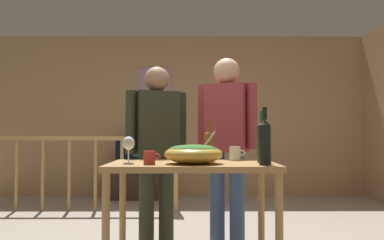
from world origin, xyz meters
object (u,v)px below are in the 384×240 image
object	(u,v)px
wine_bottle_amber	(209,145)
mug_red	(150,158)
wine_bottle_dark	(265,141)
mug_white	(235,153)
tv_console	(135,182)
flat_screen_tv	(135,149)
framed_picture	(154,84)
serving_table	(192,176)
wine_glass	(129,144)
wine_bottle_green	(262,141)
person_standing_right	(227,136)
stair_railing	(99,164)
salad_bowl	(194,153)
person_standing_left	(157,142)

from	to	relation	value
wine_bottle_amber	mug_red	bearing A→B (deg)	-139.40
wine_bottle_dark	mug_white	distance (m)	0.47
tv_console	flat_screen_tv	distance (m)	0.51
framed_picture	serving_table	xyz separation A→B (m)	(0.59, -3.61, -1.09)
wine_glass	wine_bottle_green	xyz separation A→B (m)	(0.93, 0.09, 0.02)
flat_screen_tv	wine_glass	size ratio (longest dim) A/B	3.25
wine_bottle_amber	mug_red	distance (m)	0.53
framed_picture	tv_console	size ratio (longest dim) A/B	0.60
framed_picture	flat_screen_tv	world-z (taller)	framed_picture
wine_glass	person_standing_right	world-z (taller)	person_standing_right
stair_railing	person_standing_right	xyz separation A→B (m)	(1.50, -1.71, 0.37)
mug_white	person_standing_right	world-z (taller)	person_standing_right
mug_white	mug_red	bearing A→B (deg)	-146.79
framed_picture	person_standing_right	bearing A→B (deg)	-73.06
tv_console	person_standing_right	xyz separation A→B (m)	(1.15, -2.64, 0.72)
wine_glass	mug_red	world-z (taller)	wine_glass
salad_bowl	wine_glass	bearing A→B (deg)	176.48
tv_console	wine_bottle_green	world-z (taller)	wine_bottle_green
person_standing_right	wine_glass	bearing A→B (deg)	68.98
person_standing_right	wine_bottle_amber	bearing A→B (deg)	93.46
flat_screen_tv	mug_white	xyz separation A→B (m)	(1.17, -3.06, 0.08)
wine_bottle_green	person_standing_right	bearing A→B (deg)	105.81
flat_screen_tv	mug_white	distance (m)	3.28
wine_glass	person_standing_left	distance (m)	0.76
flat_screen_tv	salad_bowl	distance (m)	3.50
framed_picture	wine_bottle_amber	distance (m)	3.62
flat_screen_tv	wine_bottle_amber	world-z (taller)	wine_bottle_amber
tv_console	person_standing_right	world-z (taller)	person_standing_right
serving_table	wine_bottle_green	world-z (taller)	wine_bottle_green
person_standing_left	wine_bottle_dark	bearing A→B (deg)	107.41
person_standing_right	person_standing_left	bearing A→B (deg)	23.48
stair_railing	wine_bottle_amber	distance (m)	2.59
serving_table	wine_bottle_green	xyz separation A→B (m)	(0.49, 0.02, 0.25)
serving_table	wine_glass	world-z (taller)	wine_glass
tv_console	person_standing_right	size ratio (longest dim) A/B	0.55
wine_bottle_green	person_standing_left	xyz separation A→B (m)	(-0.80, 0.66, -0.02)
mug_white	mug_red	world-z (taller)	mug_white
flat_screen_tv	person_standing_right	size ratio (longest dim) A/B	0.36
tv_console	mug_white	xyz separation A→B (m)	(1.17, -3.10, 0.59)
person_standing_left	salad_bowl	bearing A→B (deg)	88.40
wine_bottle_green	person_standing_right	world-z (taller)	person_standing_right
framed_picture	salad_bowl	distance (m)	3.87
tv_console	wine_glass	world-z (taller)	wine_glass
salad_bowl	mug_white	xyz separation A→B (m)	(0.32, 0.33, -0.02)
serving_table	wine_bottle_amber	distance (m)	0.30
wine_bottle_dark	person_standing_right	distance (m)	0.91
wine_glass	person_standing_left	bearing A→B (deg)	80.30
wine_glass	wine_bottle_amber	size ratio (longest dim) A/B	0.63
wine_bottle_amber	mug_white	world-z (taller)	wine_bottle_amber
person_standing_left	tv_console	bearing A→B (deg)	-101.92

